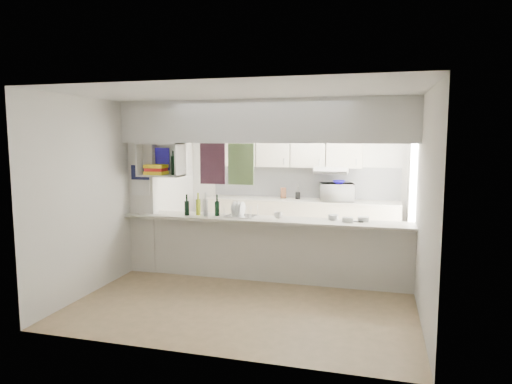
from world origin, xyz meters
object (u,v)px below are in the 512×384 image
(microwave, at_px, (337,192))
(dish_rack, at_px, (241,210))
(wine_bottles, at_px, (202,207))
(bowl, at_px, (339,182))

(microwave, height_order, dish_rack, microwave)
(microwave, bearing_deg, wine_bottles, 36.95)
(microwave, distance_m, wine_bottles, 2.75)
(dish_rack, relative_size, wine_bottles, 0.89)
(microwave, xyz_separation_m, bowl, (0.03, -0.04, 0.19))
(bowl, relative_size, wine_bottles, 0.45)
(wine_bottles, bearing_deg, dish_rack, 7.83)
(bowl, relative_size, dish_rack, 0.50)
(dish_rack, bearing_deg, wine_bottles, -165.66)
(microwave, distance_m, bowl, 0.20)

